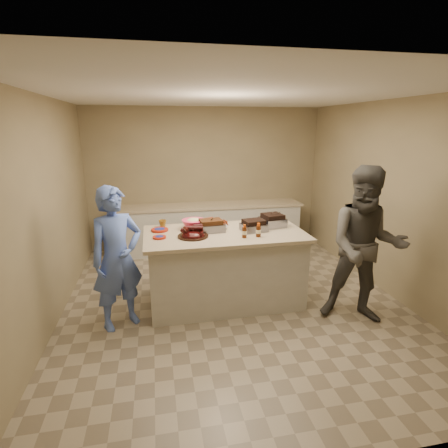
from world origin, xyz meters
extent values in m
cube|color=#47230F|center=(-0.28, 0.14, 0.99)|extent=(0.36, 0.28, 0.10)
cube|color=black|center=(0.28, 0.05, 0.99)|extent=(0.35, 0.31, 0.09)
cube|color=gray|center=(0.60, 0.21, 0.99)|extent=(0.35, 0.35, 0.12)
cylinder|color=silver|center=(-0.11, 0.43, 0.99)|extent=(0.33, 0.33, 0.05)
cube|color=#F89502|center=(0.54, 0.32, 0.99)|extent=(0.32, 0.24, 0.08)
cylinder|color=#3E1907|center=(0.08, -0.22, 0.99)|extent=(0.06, 0.06, 0.17)
cylinder|color=#3E1907|center=(0.26, -0.22, 0.99)|extent=(0.06, 0.06, 0.18)
cylinder|color=#D4A20B|center=(-0.41, 0.19, 0.99)|extent=(0.04, 0.04, 0.11)
imported|color=silver|center=(-0.11, 0.21, 0.99)|extent=(0.13, 0.04, 0.13)
cylinder|color=maroon|center=(-0.95, 0.29, 0.99)|extent=(0.23, 0.23, 0.03)
cylinder|color=maroon|center=(-0.96, -0.03, 0.99)|extent=(0.17, 0.17, 0.02)
imported|color=brown|center=(-0.91, 0.48, 0.99)|extent=(0.10, 0.10, 0.10)
cube|color=maroon|center=(-0.28, 0.40, 0.99)|extent=(0.24, 0.21, 0.10)
imported|color=#5776D7|center=(-1.46, -0.29, 0.00)|extent=(1.37, 1.80, 0.41)
imported|color=#514E49|center=(1.44, -0.73, 0.00)|extent=(1.64, 2.13, 0.72)
camera|label=1|loc=(-0.98, -4.25, 2.33)|focal=28.00mm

